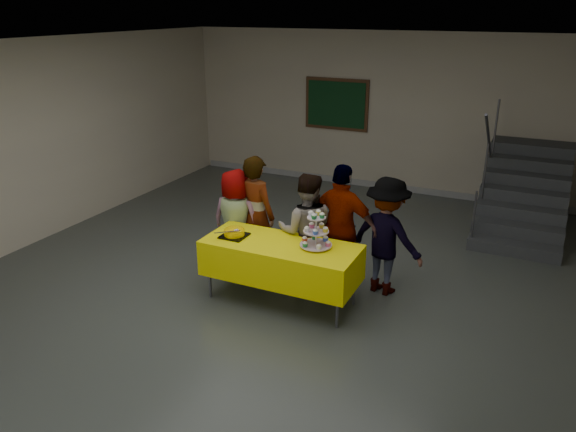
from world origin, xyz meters
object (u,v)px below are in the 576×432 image
at_px(schoolchild_a, 236,221).
at_px(noticeboard, 336,104).
at_px(schoolchild_d, 342,228).
at_px(staircase, 524,195).
at_px(cupcake_stand, 316,233).
at_px(schoolchild_b, 256,215).
at_px(schoolchild_c, 306,231).
at_px(bake_table, 281,260).
at_px(schoolchild_e, 387,236).
at_px(bear_cake, 234,232).

bearing_deg(schoolchild_a, noticeboard, -88.97).
xyz_separation_m(schoolchild_d, staircase, (1.95, 3.40, -0.33)).
relative_size(cupcake_stand, noticeboard, 0.34).
height_order(schoolchild_b, schoolchild_c, schoolchild_b).
height_order(bake_table, cupcake_stand, cupcake_stand).
bearing_deg(schoolchild_e, cupcake_stand, 62.77).
bearing_deg(bake_table, schoolchild_b, 137.04).
bearing_deg(noticeboard, schoolchild_b, -83.37).
bearing_deg(schoolchild_b, schoolchild_d, -165.68).
distance_m(schoolchild_c, schoolchild_e, 1.00).
relative_size(cupcake_stand, schoolchild_d, 0.27).
bearing_deg(noticeboard, cupcake_stand, -71.79).
relative_size(bake_table, staircase, 0.78).
bearing_deg(schoolchild_e, schoolchild_b, 20.30).
height_order(bake_table, staircase, staircase).
xyz_separation_m(bear_cake, schoolchild_c, (0.72, 0.56, -0.07)).
bearing_deg(schoolchild_d, schoolchild_c, 25.71).
height_order(schoolchild_b, schoolchild_e, schoolchild_b).
xyz_separation_m(bake_table, cupcake_stand, (0.42, 0.08, 0.39)).
distance_m(bake_table, bear_cake, 0.67).
bearing_deg(bear_cake, schoolchild_c, 37.79).
height_order(bear_cake, schoolchild_e, schoolchild_e).
relative_size(schoolchild_c, schoolchild_d, 0.93).
distance_m(bear_cake, staircase, 5.17).
height_order(schoolchild_a, schoolchild_e, schoolchild_e).
height_order(bear_cake, schoolchild_d, schoolchild_d).
height_order(cupcake_stand, schoolchild_a, schoolchild_a).
height_order(bake_table, schoolchild_d, schoolchild_d).
height_order(cupcake_stand, schoolchild_b, schoolchild_b).
height_order(bear_cake, noticeboard, noticeboard).
distance_m(bear_cake, noticeboard, 5.06).
relative_size(schoolchild_a, schoolchild_b, 0.88).
xyz_separation_m(cupcake_stand, schoolchild_d, (0.10, 0.60, -0.13)).
bearing_deg(noticeboard, bake_table, -76.58).
distance_m(cupcake_stand, noticeboard, 5.14).
relative_size(schoolchild_a, staircase, 0.59).
relative_size(cupcake_stand, schoolchild_c, 0.29).
distance_m(bear_cake, schoolchild_d, 1.34).
xyz_separation_m(bear_cake, schoolchild_b, (-0.07, 0.68, -0.02)).
bearing_deg(cupcake_stand, bear_cake, -172.90).
height_order(cupcake_stand, schoolchild_c, schoolchild_c).
bearing_deg(schoolchild_b, noticeboard, -71.56).
bearing_deg(bear_cake, noticeboard, 96.48).
height_order(bake_table, schoolchild_b, schoolchild_b).
bearing_deg(cupcake_stand, schoolchild_b, 153.27).
distance_m(schoolchild_c, staircase, 4.29).
xyz_separation_m(bear_cake, noticeboard, (-0.56, 4.97, 0.77)).
relative_size(staircase, noticeboard, 1.85).
relative_size(schoolchild_c, staircase, 0.63).
bearing_deg(bake_table, bear_cake, -175.29).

